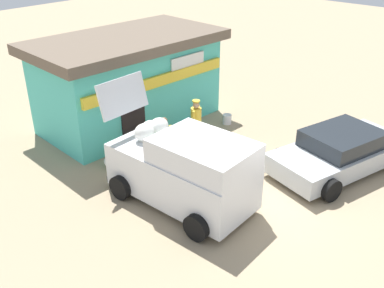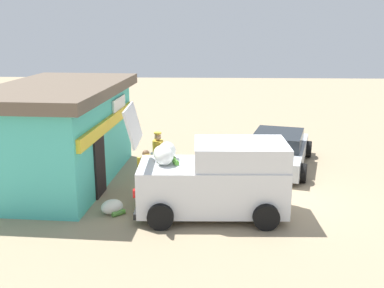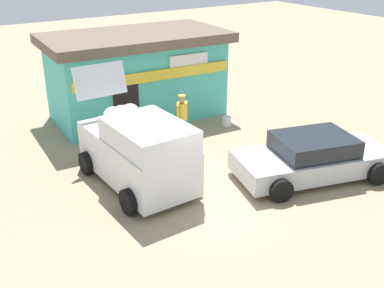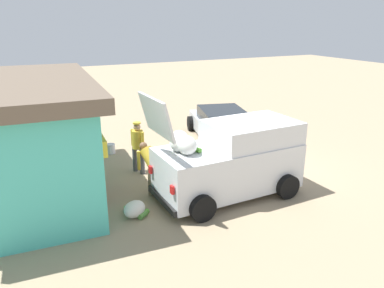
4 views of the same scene
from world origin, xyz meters
The scene contains 8 objects.
ground_plane centered at (0.00, 0.00, 0.00)m, with size 60.00×60.00×0.00m, color #9E896B.
storefront_bar centered at (1.31, 6.25, 1.60)m, with size 6.73×3.96×3.12m.
delivery_van centered at (-1.14, 1.38, 1.00)m, with size 2.21×4.13×2.91m.
parked_sedan centered at (3.17, -0.85, 0.58)m, with size 4.69×3.06×1.22m.
vendor_standing centered at (1.37, 3.19, 0.93)m, with size 0.53×0.45×1.63m.
customer_bending centered at (-0.11, 3.29, 0.83)m, with size 0.72×0.64×1.38m.
unloaded_banana_pile centered at (-1.22, 4.13, 0.17)m, with size 0.79×0.75×0.39m.
paint_bucket centered at (3.48, 3.56, 0.17)m, with size 0.32×0.32×0.34m, color silver.
Camera 2 is at (-12.40, 1.56, 4.93)m, focal length 42.52 mm.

